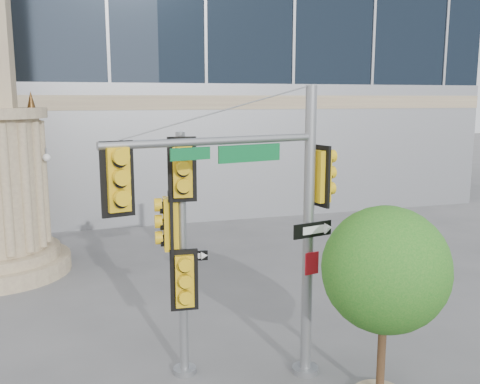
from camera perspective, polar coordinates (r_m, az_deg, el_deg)
name	(u,v)px	position (r m, az deg, el deg)	size (l,w,h in m)	color
main_signal_pole	(263,206)	(9.55, 2.52, -1.52)	(4.31, 1.28, 5.62)	slate
secondary_signal_pole	(180,238)	(10.11, -6.42, -4.86)	(0.82, 0.66, 4.77)	slate
street_tree	(387,274)	(9.80, 15.39, -8.46)	(2.29, 2.23, 3.56)	gray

